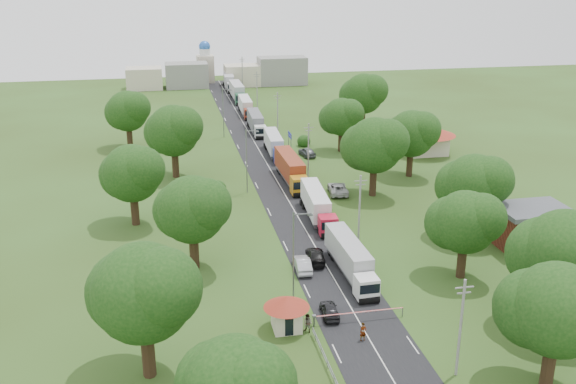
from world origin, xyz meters
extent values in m
plane|color=#2E4115|center=(0.00, 0.00, 0.00)|extent=(260.00, 260.00, 0.00)
cube|color=black|center=(0.00, 20.00, 0.00)|extent=(8.00, 200.00, 0.04)
cylinder|color=slate|center=(-4.50, -25.00, 0.55)|extent=(0.20, 0.20, 1.10)
cube|color=slate|center=(-4.50, -25.00, 1.05)|extent=(0.35, 0.35, 0.25)
cylinder|color=red|center=(0.00, -25.00, 1.00)|extent=(9.00, 0.12, 0.12)
cylinder|color=slate|center=(4.50, -25.00, 0.50)|extent=(0.10, 0.10, 1.00)
cube|color=beige|center=(-7.20, -25.00, 1.20)|extent=(2.60, 2.60, 2.40)
cone|color=maroon|center=(-7.20, -25.00, 2.90)|extent=(4.40, 4.40, 1.10)
cube|color=black|center=(-5.89, -25.00, 1.40)|extent=(0.02, 1.20, 0.90)
cube|color=black|center=(-7.20, -26.31, 1.00)|extent=(0.80, 0.02, 1.90)
cylinder|color=slate|center=(5.20, 33.80, 2.00)|extent=(0.12, 0.12, 4.00)
cylinder|color=slate|center=(5.20, 36.20, 2.00)|extent=(0.12, 0.12, 4.00)
cube|color=#151A91|center=(5.20, 35.00, 3.60)|extent=(0.06, 3.00, 1.00)
cube|color=silver|center=(5.20, 35.00, 3.60)|extent=(0.07, 3.10, 0.06)
cylinder|color=gray|center=(5.50, -35.00, 4.50)|extent=(0.24, 0.24, 9.00)
cube|color=gray|center=(5.50, -35.00, 8.30)|extent=(1.60, 0.10, 0.10)
cube|color=gray|center=(5.50, -35.00, 7.80)|extent=(1.20, 0.10, 0.10)
cylinder|color=gray|center=(5.50, -7.00, 4.50)|extent=(0.24, 0.24, 9.00)
cube|color=gray|center=(5.50, -7.00, 8.30)|extent=(1.60, 0.10, 0.10)
cube|color=gray|center=(5.50, -7.00, 7.80)|extent=(1.20, 0.10, 0.10)
cylinder|color=gray|center=(5.50, 21.00, 4.50)|extent=(0.24, 0.24, 9.00)
cube|color=gray|center=(5.50, 21.00, 8.30)|extent=(1.60, 0.10, 0.10)
cube|color=gray|center=(5.50, 21.00, 7.80)|extent=(1.20, 0.10, 0.10)
cylinder|color=gray|center=(5.50, 49.00, 4.50)|extent=(0.24, 0.24, 9.00)
cube|color=gray|center=(5.50, 49.00, 8.30)|extent=(1.60, 0.10, 0.10)
cube|color=gray|center=(5.50, 49.00, 7.80)|extent=(1.20, 0.10, 0.10)
cylinder|color=gray|center=(5.50, 77.00, 4.50)|extent=(0.24, 0.24, 9.00)
cube|color=gray|center=(5.50, 77.00, 8.30)|extent=(1.60, 0.10, 0.10)
cube|color=gray|center=(5.50, 77.00, 7.80)|extent=(1.20, 0.10, 0.10)
cylinder|color=gray|center=(5.50, 105.00, 4.50)|extent=(0.24, 0.24, 9.00)
cube|color=gray|center=(5.50, 105.00, 8.30)|extent=(1.60, 0.10, 0.10)
cube|color=gray|center=(5.50, 105.00, 7.80)|extent=(1.20, 0.10, 0.10)
cylinder|color=slate|center=(-5.50, -20.00, 5.00)|extent=(0.16, 0.16, 10.00)
cube|color=slate|center=(-4.60, -20.00, 9.70)|extent=(1.80, 0.10, 0.10)
cube|color=slate|center=(-3.80, -20.00, 9.55)|extent=(0.50, 0.22, 0.15)
cylinder|color=slate|center=(-5.50, 15.00, 5.00)|extent=(0.16, 0.16, 10.00)
cube|color=slate|center=(-4.60, 15.00, 9.70)|extent=(1.80, 0.10, 0.10)
cube|color=slate|center=(-3.80, 15.00, 9.55)|extent=(0.50, 0.22, 0.15)
cylinder|color=slate|center=(-5.50, 50.00, 5.00)|extent=(0.16, 0.16, 10.00)
cube|color=slate|center=(-4.60, 50.00, 9.70)|extent=(1.80, 0.10, 0.10)
cube|color=slate|center=(-3.80, 50.00, 9.55)|extent=(0.50, 0.22, 0.15)
cylinder|color=#382616|center=(12.00, -38.00, 2.10)|extent=(1.08, 1.08, 4.20)
sphere|color=#11350E|center=(12.00, -38.00, 7.22)|extent=(7.70, 7.70, 7.70)
sphere|color=#11350E|center=(10.90, -36.62, 6.67)|extent=(6.60, 6.60, 6.60)
cylinder|color=#382616|center=(18.00, -30.00, 2.27)|extent=(1.12, 1.12, 4.55)
sphere|color=#11350E|center=(18.00, -30.00, 7.85)|extent=(8.40, 8.40, 8.40)
sphere|color=#11350E|center=(16.80, -28.50, 7.25)|extent=(7.20, 7.20, 7.20)
cylinder|color=#382616|center=(14.00, -18.00, 1.92)|extent=(1.04, 1.04, 3.85)
sphere|color=#11350E|center=(14.00, -18.00, 6.60)|extent=(7.00, 7.00, 7.00)
sphere|color=#11350E|center=(15.25, -19.00, 7.35)|extent=(5.50, 5.50, 5.50)
sphere|color=#11350E|center=(13.00, -16.75, 6.10)|extent=(6.00, 6.00, 6.00)
cylinder|color=#382616|center=(20.00, -8.00, 2.10)|extent=(1.08, 1.08, 4.20)
sphere|color=#11350E|center=(20.00, -8.00, 7.22)|extent=(7.70, 7.70, 7.70)
sphere|color=#11350E|center=(21.38, -9.10, 8.05)|extent=(6.05, 6.05, 6.05)
sphere|color=#11350E|center=(18.90, -6.62, 6.67)|extent=(6.60, 6.60, 6.60)
cylinder|color=#382616|center=(13.00, 10.00, 2.27)|extent=(1.12, 1.12, 4.55)
sphere|color=#11350E|center=(13.00, 10.00, 7.85)|extent=(8.40, 8.40, 8.40)
sphere|color=#11350E|center=(14.50, 8.80, 8.75)|extent=(6.60, 6.60, 6.60)
sphere|color=#11350E|center=(11.80, 11.50, 7.25)|extent=(7.20, 7.20, 7.20)
cylinder|color=#382616|center=(22.00, 18.00, 2.10)|extent=(1.08, 1.08, 4.20)
sphere|color=#11350E|center=(22.00, 18.00, 7.22)|extent=(7.70, 7.70, 7.70)
sphere|color=#11350E|center=(23.38, 16.90, 8.05)|extent=(6.05, 6.05, 6.05)
sphere|color=#11350E|center=(20.90, 19.38, 6.67)|extent=(6.60, 6.60, 6.60)
cylinder|color=#382616|center=(15.00, 35.00, 1.92)|extent=(1.04, 1.04, 3.85)
sphere|color=#11350E|center=(15.00, 35.00, 6.60)|extent=(7.00, 7.00, 7.00)
sphere|color=#11350E|center=(16.25, 34.00, 7.35)|extent=(5.50, 5.50, 5.50)
sphere|color=#11350E|center=(14.00, 36.25, 6.10)|extent=(6.00, 6.00, 6.00)
cylinder|color=#382616|center=(24.00, 50.00, 2.27)|extent=(1.12, 1.12, 4.55)
sphere|color=#11350E|center=(24.00, 50.00, 7.85)|extent=(8.40, 8.40, 8.40)
sphere|color=#11350E|center=(25.50, 48.80, 8.75)|extent=(6.60, 6.60, 6.60)
sphere|color=#11350E|center=(22.80, 51.50, 7.25)|extent=(7.20, 7.20, 7.20)
sphere|color=#11350E|center=(-12.75, -43.00, 7.35)|extent=(5.50, 5.50, 5.50)
sphere|color=#11350E|center=(-15.00, -40.75, 6.10)|extent=(6.00, 6.00, 6.00)
cylinder|color=#382616|center=(-20.00, -30.00, 2.27)|extent=(1.12, 1.12, 4.55)
sphere|color=#11350E|center=(-20.00, -30.00, 7.85)|extent=(8.40, 8.40, 8.40)
sphere|color=#11350E|center=(-18.50, -31.20, 8.75)|extent=(6.60, 6.60, 6.60)
sphere|color=#11350E|center=(-21.20, -28.50, 7.25)|extent=(7.20, 7.20, 7.20)
cylinder|color=#382616|center=(-15.00, -10.00, 2.10)|extent=(1.08, 1.08, 4.20)
sphere|color=#11350E|center=(-15.00, -10.00, 7.22)|extent=(7.70, 7.70, 7.70)
sphere|color=#11350E|center=(-13.62, -11.10, 8.05)|extent=(6.05, 6.05, 6.05)
sphere|color=#11350E|center=(-16.10, -8.62, 6.67)|extent=(6.60, 6.60, 6.60)
cylinder|color=#382616|center=(-22.00, 5.00, 2.10)|extent=(1.08, 1.08, 4.20)
sphere|color=#11350E|center=(-22.00, 5.00, 7.22)|extent=(7.70, 7.70, 7.70)
sphere|color=#11350E|center=(-20.62, 3.90, 8.05)|extent=(6.05, 6.05, 6.05)
sphere|color=#11350E|center=(-23.10, 6.38, 6.67)|extent=(6.60, 6.60, 6.60)
cylinder|color=#382616|center=(-16.00, 25.00, 2.27)|extent=(1.12, 1.12, 4.55)
sphere|color=#11350E|center=(-16.00, 25.00, 7.85)|extent=(8.40, 8.40, 8.40)
sphere|color=#11350E|center=(-14.50, 23.80, 8.75)|extent=(6.60, 6.60, 6.60)
sphere|color=#11350E|center=(-17.20, 26.50, 7.25)|extent=(7.20, 7.20, 7.20)
cylinder|color=#382616|center=(-24.00, 45.00, 2.10)|extent=(1.08, 1.08, 4.20)
sphere|color=#11350E|center=(-24.00, 45.00, 7.22)|extent=(7.70, 7.70, 7.70)
sphere|color=#11350E|center=(-22.62, 43.90, 8.05)|extent=(6.05, 6.05, 6.05)
sphere|color=#11350E|center=(-25.10, 46.38, 6.67)|extent=(6.60, 6.60, 6.60)
cube|color=maroon|center=(26.00, -12.00, 2.30)|extent=(8.00, 6.00, 4.60)
cube|color=#47494F|center=(26.00, -12.00, 4.90)|extent=(8.60, 6.60, 0.60)
cube|color=beige|center=(30.00, 30.00, 2.00)|extent=(7.00, 5.00, 4.00)
cone|color=maroon|center=(30.00, 30.00, 4.90)|extent=(10.08, 10.08, 1.80)
cube|color=gray|center=(-10.00, 110.00, 3.50)|extent=(12.00, 8.00, 7.00)
cube|color=beige|center=(6.00, 110.00, 3.00)|extent=(10.00, 8.00, 6.00)
cube|color=gray|center=(18.00, 110.00, 4.00)|extent=(14.00, 8.00, 8.00)
cube|color=beige|center=(-22.00, 110.00, 3.00)|extent=(10.00, 8.00, 6.00)
cube|color=beige|center=(-4.00, 118.00, 4.00)|extent=(5.00, 5.00, 8.00)
cylinder|color=silver|center=(-4.00, 118.00, 9.00)|extent=(3.20, 3.20, 2.00)
sphere|color=#2659B2|center=(-4.00, 118.00, 10.60)|extent=(3.40, 3.40, 3.40)
cube|color=white|center=(2.03, -20.96, 1.46)|extent=(2.31, 2.31, 2.35)
cube|color=black|center=(2.03, -22.10, 1.78)|extent=(2.16, 0.07, 1.03)
cube|color=slate|center=(2.03, -22.04, 0.52)|extent=(2.07, 0.30, 0.33)
cube|color=slate|center=(2.03, -14.39, 0.70)|extent=(2.41, 10.84, 0.28)
cube|color=#A8A7AC|center=(2.03, -14.11, 2.39)|extent=(2.61, 11.13, 2.82)
cylinder|color=black|center=(2.03, -21.81, 0.47)|extent=(2.21, 0.94, 0.94)
cylinder|color=black|center=(2.03, -20.12, 0.47)|extent=(2.21, 0.94, 0.94)
cylinder|color=black|center=(2.03, -11.10, 0.47)|extent=(2.21, 0.94, 0.94)
cylinder|color=black|center=(2.03, -9.69, 0.47)|extent=(2.21, 0.94, 0.94)
cube|color=red|center=(2.37, -3.85, 1.49)|extent=(2.45, 2.45, 2.40)
cube|color=black|center=(2.37, -5.01, 1.82)|extent=(2.20, 0.17, 1.06)
cube|color=slate|center=(2.37, -4.95, 0.53)|extent=(2.12, 0.39, 0.34)
cube|color=slate|center=(2.37, 2.87, 0.72)|extent=(2.93, 11.15, 0.29)
cube|color=silver|center=(2.37, 3.15, 2.45)|extent=(3.14, 11.45, 2.88)
cylinder|color=black|center=(2.37, -4.71, 0.48)|extent=(2.25, 0.96, 0.96)
cylinder|color=black|center=(2.37, -2.99, 0.48)|extent=(2.25, 0.96, 0.96)
cylinder|color=black|center=(2.37, 6.22, 0.48)|extent=(2.25, 0.96, 0.96)
cylinder|color=black|center=(2.37, 7.66, 0.48)|extent=(2.25, 0.96, 0.96)
cube|color=#BF7D16|center=(2.08, 12.12, 1.61)|extent=(2.53, 2.53, 2.60)
cube|color=black|center=(2.08, 10.86, 1.97)|extent=(2.39, 0.06, 1.14)
cube|color=slate|center=(2.08, 10.93, 0.57)|extent=(2.29, 0.29, 0.36)
cube|color=slate|center=(2.08, 19.39, 0.78)|extent=(2.59, 11.98, 0.31)
cube|color=maroon|center=(2.08, 19.70, 2.65)|extent=(2.80, 12.30, 3.12)
cylinder|color=black|center=(2.08, 11.18, 0.52)|extent=(2.44, 1.04, 1.04)
cylinder|color=black|center=(2.08, 13.05, 0.52)|extent=(2.44, 1.04, 1.04)
cylinder|color=black|center=(2.08, 23.02, 0.52)|extent=(2.44, 1.04, 1.04)
cylinder|color=black|center=(2.08, 24.58, 0.52)|extent=(2.44, 1.04, 1.04)
cube|color=#192C97|center=(2.28, 28.91, 1.46)|extent=(2.36, 2.36, 2.35)
cube|color=black|center=(2.28, 27.78, 1.79)|extent=(2.16, 0.12, 1.03)
cube|color=slate|center=(2.28, 27.83, 0.52)|extent=(2.08, 0.35, 0.33)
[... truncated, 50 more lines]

